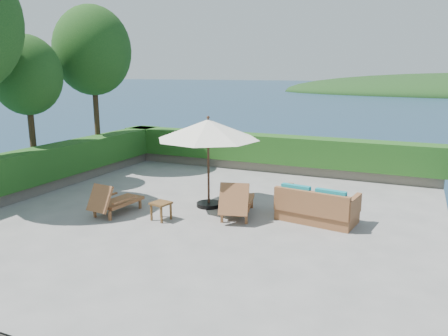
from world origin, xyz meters
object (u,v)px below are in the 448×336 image
at_px(wicker_loveseat, 316,208).
at_px(lounge_right, 237,201).
at_px(patio_umbrella, 208,130).
at_px(side_table, 161,205).
at_px(lounge_left, 114,201).

bearing_deg(wicker_loveseat, lounge_right, -158.45).
height_order(patio_umbrella, side_table, patio_umbrella).
bearing_deg(patio_umbrella, lounge_left, -140.62).
bearing_deg(patio_umbrella, side_table, -111.67).
xyz_separation_m(patio_umbrella, lounge_right, (1.05, -0.51, -1.71)).
relative_size(lounge_right, side_table, 3.62).
relative_size(lounge_left, side_table, 3.07).
bearing_deg(side_table, patio_umbrella, 68.33).
bearing_deg(lounge_left, patio_umbrella, 45.64).
height_order(lounge_left, side_table, lounge_left).
distance_m(lounge_left, wicker_loveseat, 5.22).
bearing_deg(patio_umbrella, wicker_loveseat, -1.04).
height_order(patio_umbrella, lounge_left, patio_umbrella).
bearing_deg(lounge_right, side_table, -162.98).
bearing_deg(lounge_right, patio_umbrella, 139.89).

